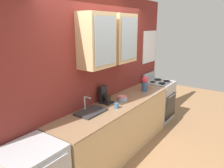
{
  "coord_description": "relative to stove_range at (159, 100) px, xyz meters",
  "views": [
    {
      "loc": [
        -2.83,
        -1.89,
        2.19
      ],
      "look_at": [
        -0.17,
        0.0,
        1.29
      ],
      "focal_mm": 34.64,
      "sensor_mm": 36.0,
      "label": 1
    }
  ],
  "objects": [
    {
      "name": "back_wall_unit",
      "position": [
        -1.72,
        0.33,
        1.01
      ],
      "size": [
        4.23,
        0.42,
        2.7
      ],
      "color": "maroon",
      "rests_on": "ground_plane"
    },
    {
      "name": "cup_near_sink",
      "position": [
        -1.93,
        -0.11,
        0.5
      ],
      "size": [
        0.1,
        0.07,
        0.08
      ],
      "color": "#38608C",
      "rests_on": "counter"
    },
    {
      "name": "coffee_maker",
      "position": [
        -1.84,
        0.19,
        0.56
      ],
      "size": [
        0.17,
        0.2,
        0.29
      ],
      "color": "black",
      "rests_on": "counter"
    },
    {
      "name": "counter",
      "position": [
        -1.73,
        0.0,
        -0.01
      ],
      "size": [
        2.71,
        0.65,
        0.92
      ],
      "color": "tan",
      "rests_on": "ground_plane"
    },
    {
      "name": "bowl_stack",
      "position": [
        -1.57,
        0.01,
        0.49
      ],
      "size": [
        0.16,
        0.16,
        0.08
      ],
      "color": "#8CB7E0",
      "rests_on": "counter"
    },
    {
      "name": "sink_faucet",
      "position": [
        -2.3,
        0.1,
        0.47
      ],
      "size": [
        0.46,
        0.3,
        0.24
      ],
      "color": "#2D2D30",
      "rests_on": "counter"
    },
    {
      "name": "vase",
      "position": [
        -0.85,
        -0.04,
        0.61
      ],
      "size": [
        0.13,
        0.13,
        0.29
      ],
      "color": "#33598C",
      "rests_on": "counter"
    },
    {
      "name": "ground_plane",
      "position": [
        -1.73,
        0.0,
        -0.47
      ],
      "size": [
        10.0,
        10.0,
        0.0
      ],
      "primitive_type": "plane",
      "color": "#936B47"
    },
    {
      "name": "stove_range",
      "position": [
        0.0,
        0.0,
        0.0
      ],
      "size": [
        0.61,
        0.64,
        1.1
      ],
      "color": "#ADAFB5",
      "rests_on": "ground_plane"
    }
  ]
}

